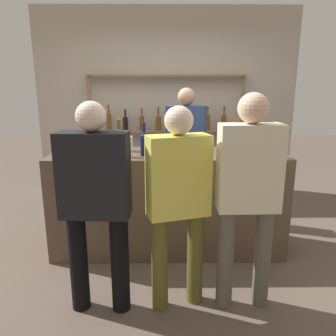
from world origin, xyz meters
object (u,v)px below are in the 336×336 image
at_px(wine_glass, 245,144).
at_px(cork_jar, 128,144).
at_px(customer_center, 178,196).
at_px(counter_bottle_0, 274,144).
at_px(counter_bottle_4, 99,141).
at_px(counter_bottle_2, 257,140).
at_px(customer_left, 95,196).
at_px(counter_bottle_1, 119,142).
at_px(customer_right, 248,188).
at_px(counter_bottle_3, 144,143).
at_px(server_behind_counter, 186,144).

height_order(wine_glass, cork_jar, wine_glass).
bearing_deg(customer_center, counter_bottle_0, -68.57).
bearing_deg(customer_center, cork_jar, 8.14).
bearing_deg(cork_jar, counter_bottle_4, -165.60).
bearing_deg(counter_bottle_2, customer_left, -145.44).
xyz_separation_m(counter_bottle_2, wine_glass, (-0.17, -0.23, 0.00)).
relative_size(counter_bottle_0, customer_left, 0.21).
distance_m(counter_bottle_1, customer_right, 1.31).
height_order(counter_bottle_1, counter_bottle_3, counter_bottle_1).
distance_m(counter_bottle_4, customer_left, 1.05).
bearing_deg(counter_bottle_1, counter_bottle_0, -2.57).
xyz_separation_m(counter_bottle_4, customer_right, (1.25, -0.98, -0.19)).
bearing_deg(cork_jar, customer_center, -65.53).
relative_size(wine_glass, cork_jar, 1.14).
xyz_separation_m(counter_bottle_4, customer_left, (0.16, -1.01, -0.23)).
xyz_separation_m(counter_bottle_0, cork_jar, (-1.39, 0.33, -0.06)).
height_order(counter_bottle_4, customer_right, customer_right).
relative_size(customer_left, server_behind_counter, 0.96).
relative_size(counter_bottle_2, counter_bottle_4, 1.04).
xyz_separation_m(counter_bottle_2, server_behind_counter, (-0.64, 0.92, -0.19)).
bearing_deg(server_behind_counter, counter_bottle_1, -17.55).
relative_size(customer_center, server_behind_counter, 0.94).
relative_size(counter_bottle_3, customer_right, 0.19).
bearing_deg(wine_glass, counter_bottle_2, 53.13).
xyz_separation_m(counter_bottle_3, customer_left, (-0.30, -0.85, -0.24)).
bearing_deg(counter_bottle_2, customer_right, -108.44).
bearing_deg(counter_bottle_3, customer_left, -109.57).
distance_m(customer_right, customer_left, 1.10).
xyz_separation_m(counter_bottle_0, counter_bottle_4, (-1.66, 0.26, -0.01)).
bearing_deg(wine_glass, customer_center, -132.70).
height_order(counter_bottle_4, customer_left, customer_left).
bearing_deg(customer_center, customer_right, -107.31).
distance_m(counter_bottle_4, customer_center, 1.25).
distance_m(counter_bottle_0, counter_bottle_1, 1.44).
height_order(counter_bottle_4, server_behind_counter, server_behind_counter).
height_order(counter_bottle_0, customer_right, customer_right).
height_order(counter_bottle_1, wine_glass, counter_bottle_1).
relative_size(counter_bottle_2, server_behind_counter, 0.20).
relative_size(counter_bottle_3, wine_glass, 1.80).
xyz_separation_m(counter_bottle_1, server_behind_counter, (0.70, 1.07, -0.21)).
bearing_deg(wine_glass, counter_bottle_1, 176.42).
xyz_separation_m(cork_jar, server_behind_counter, (0.65, 0.81, -0.14)).
xyz_separation_m(counter_bottle_1, wine_glass, (1.17, -0.07, -0.01)).
height_order(counter_bottle_2, customer_center, customer_center).
height_order(wine_glass, server_behind_counter, server_behind_counter).
xyz_separation_m(counter_bottle_3, server_behind_counter, (0.46, 1.04, -0.19)).
distance_m(counter_bottle_1, customer_center, 0.97).
bearing_deg(customer_right, cork_jar, 41.88).
relative_size(cork_jar, customer_left, 0.10).
distance_m(customer_right, customer_center, 0.51).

